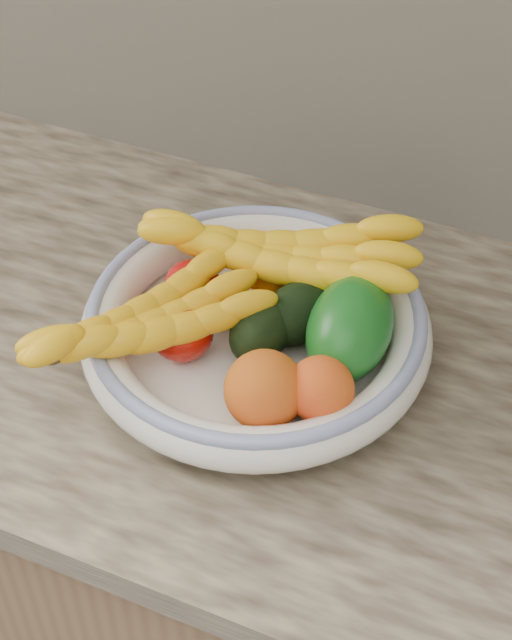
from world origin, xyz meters
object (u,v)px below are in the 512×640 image
object	(u,v)px
banana_bunch_back	(278,259)
banana_bunch_front	(145,328)
fruit_bowl	(256,327)
green_mango	(350,328)

from	to	relation	value
banana_bunch_back	banana_bunch_front	size ratio (longest dim) A/B	1.15
fruit_bowl	banana_bunch_back	bearing A→B (deg)	93.69
banana_bunch_back	banana_bunch_front	distance (m)	0.18
fruit_bowl	banana_bunch_back	world-z (taller)	banana_bunch_back
fruit_bowl	green_mango	distance (m)	0.11
banana_bunch_front	banana_bunch_back	bearing A→B (deg)	3.54
green_mango	banana_bunch_back	distance (m)	0.12
green_mango	banana_bunch_back	size ratio (longest dim) A/B	0.42
fruit_bowl	banana_bunch_front	bearing A→B (deg)	-140.48
green_mango	banana_bunch_back	xyz separation A→B (m)	(-0.11, 0.06, 0.01)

